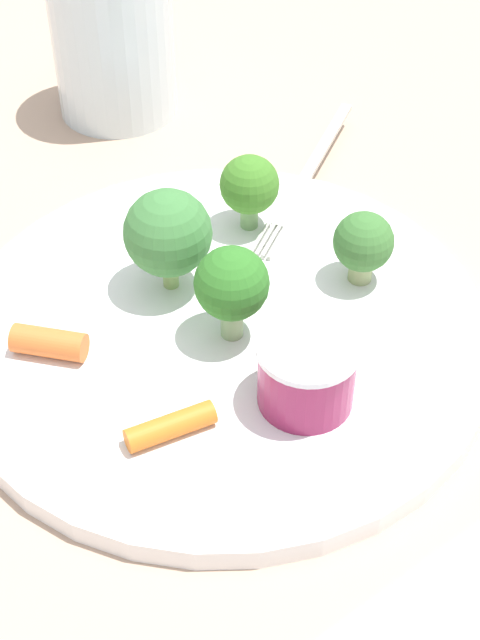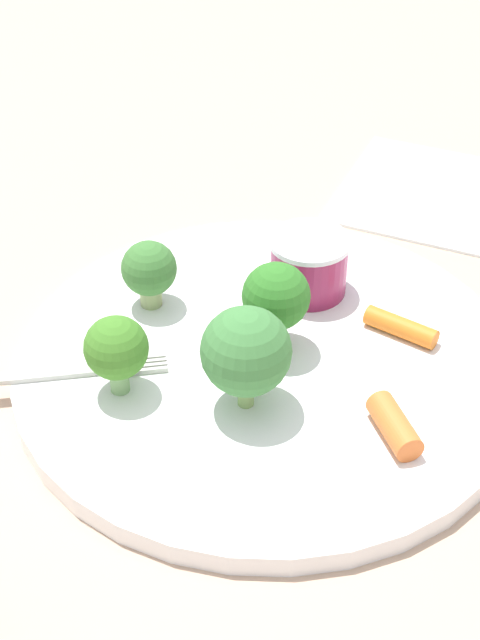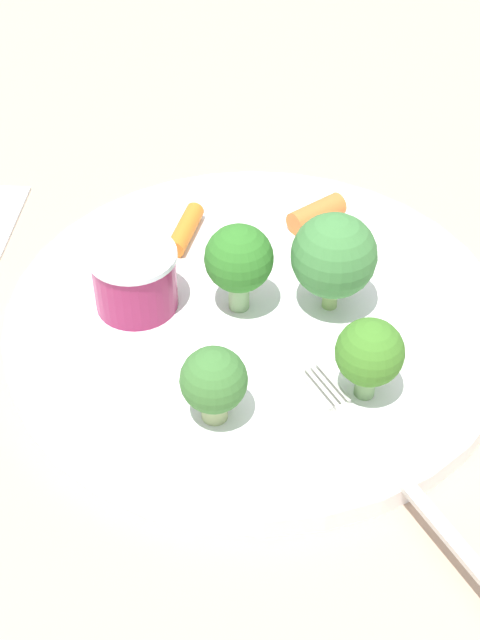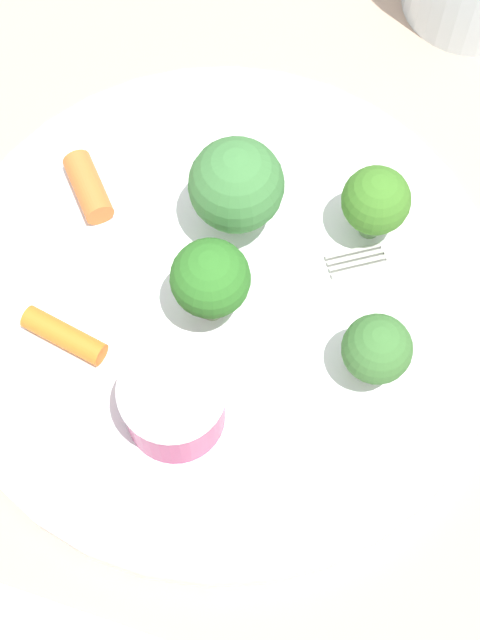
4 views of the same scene
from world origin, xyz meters
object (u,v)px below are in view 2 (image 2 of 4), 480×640
(broccoli_floret_1, at_px, (116,349))
(sauce_cup, at_px, (309,265))
(broccoli_floret_0, at_px, (246,352))
(napkin, at_px, (450,196))
(carrot_stick_1, at_px, (401,327))
(fork, at_px, (14,378))
(broccoli_floret_2, at_px, (149,270))
(carrot_stick_0, at_px, (394,426))
(plate, at_px, (266,364))
(broccoli_floret_3, at_px, (281,300))

(broccoli_floret_1, bearing_deg, sauce_cup, 161.14)
(broccoli_floret_0, xyz_separation_m, napkin, (-0.26, 0.01, -0.04))
(carrot_stick_1, xyz_separation_m, napkin, (-0.17, -0.03, -0.02))
(carrot_stick_1, bearing_deg, fork, -49.20)
(broccoli_floret_2, xyz_separation_m, napkin, (-0.22, 0.10, -0.03))
(carrot_stick_0, bearing_deg, plate, -104.91)
(plate, relative_size, broccoli_floret_1, 6.09)
(plate, distance_m, broccoli_floret_0, 0.06)
(fork, bearing_deg, sauce_cup, 147.39)
(carrot_stick_0, relative_size, napkin, 0.24)
(carrot_stick_1, bearing_deg, broccoli_floret_1, -42.94)
(sauce_cup, distance_m, carrot_stick_0, 0.13)
(sauce_cup, distance_m, broccoli_floret_0, 0.10)
(plate, height_order, broccoli_floret_2, broccoli_floret_2)
(carrot_stick_0, bearing_deg, broccoli_floret_3, -111.65)
(broccoli_floret_1, relative_size, broccoli_floret_3, 0.86)
(carrot_stick_1, relative_size, fork, 0.31)
(broccoli_floret_0, distance_m, broccoli_floret_2, 0.10)
(broccoli_floret_1, relative_size, broccoli_floret_2, 1.09)
(broccoli_floret_1, height_order, fork, broccoli_floret_1)
(carrot_stick_0, xyz_separation_m, carrot_stick_1, (-0.07, -0.03, -0.00))
(broccoli_floret_3, relative_size, fork, 0.38)
(napkin, bearing_deg, broccoli_floret_1, -14.17)
(plate, bearing_deg, broccoli_floret_1, -39.56)
(carrot_stick_0, xyz_separation_m, fork, (0.06, -0.19, -0.01))
(broccoli_floret_2, xyz_separation_m, carrot_stick_0, (0.03, 0.16, -0.02))
(fork, bearing_deg, carrot_stick_0, 108.43)
(sauce_cup, distance_m, carrot_stick_1, 0.07)
(sauce_cup, distance_m, napkin, 0.16)
(broccoli_floret_0, height_order, fork, broccoli_floret_0)
(plate, distance_m, fork, 0.13)
(broccoli_floret_3, height_order, carrot_stick_0, broccoli_floret_3)
(broccoli_floret_1, bearing_deg, fork, -66.79)
(carrot_stick_0, bearing_deg, fork, -71.57)
(broccoli_floret_1, bearing_deg, broccoli_floret_3, 142.89)
(sauce_cup, bearing_deg, broccoli_floret_3, 11.49)
(carrot_stick_1, bearing_deg, plate, -46.51)
(plate, distance_m, sauce_cup, 0.07)
(plate, height_order, sauce_cup, sauce_cup)
(sauce_cup, xyz_separation_m, broccoli_floret_2, (0.06, -0.07, 0.01))
(broccoli_floret_0, distance_m, broccoli_floret_1, 0.07)
(broccoli_floret_0, xyz_separation_m, carrot_stick_0, (-0.02, 0.07, -0.03))
(carrot_stick_1, bearing_deg, carrot_stick_0, 20.49)
(broccoli_floret_0, relative_size, broccoli_floret_1, 1.28)
(broccoli_floret_1, bearing_deg, napkin, 165.83)
(napkin, bearing_deg, broccoli_floret_0, -2.49)
(plate, bearing_deg, broccoli_floret_3, 162.69)
(plate, relative_size, carrot_stick_0, 7.50)
(carrot_stick_0, bearing_deg, broccoli_floret_0, -77.56)
(broccoli_floret_2, bearing_deg, napkin, 155.34)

